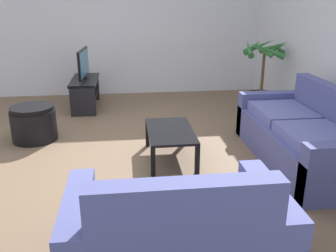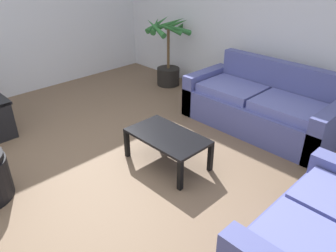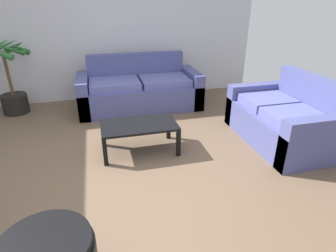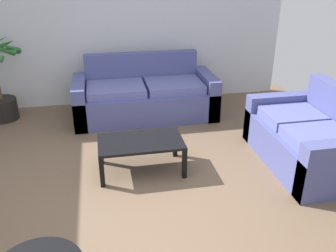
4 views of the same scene
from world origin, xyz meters
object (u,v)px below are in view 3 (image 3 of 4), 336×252
(couch_loveseat, at_px, (283,120))
(coffee_table, at_px, (139,127))
(couch_main, at_px, (140,91))
(potted_palm, at_px, (9,81))

(couch_loveseat, xyz_separation_m, coffee_table, (-1.93, 0.20, 0.03))
(couch_main, relative_size, couch_loveseat, 1.38)
(potted_palm, bearing_deg, coffee_table, -44.56)
(coffee_table, xyz_separation_m, potted_palm, (-1.85, 1.82, 0.22))
(coffee_table, relative_size, potted_palm, 0.77)
(coffee_table, bearing_deg, potted_palm, 135.44)
(coffee_table, height_order, potted_palm, potted_palm)
(couch_main, distance_m, coffee_table, 1.58)
(couch_loveseat, relative_size, coffee_table, 1.62)
(couch_loveseat, distance_m, potted_palm, 4.30)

